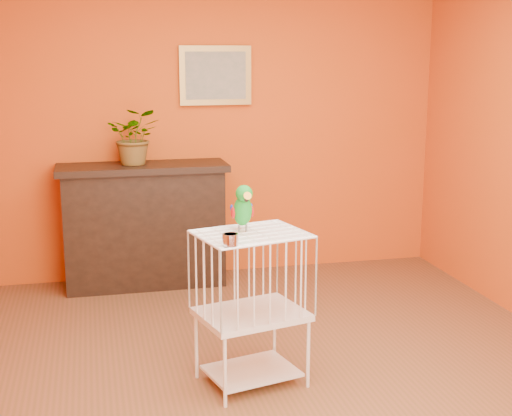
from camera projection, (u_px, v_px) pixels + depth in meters
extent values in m
plane|color=brown|center=(282.00, 378.00, 4.34)|extent=(4.50, 4.50, 0.00)
plane|color=#C84912|center=(215.00, 128.00, 6.20)|extent=(4.00, 0.00, 4.00)
plane|color=#C84912|center=(506.00, 294.00, 1.92)|extent=(4.00, 0.00, 4.00)
cube|color=black|center=(144.00, 228.00, 6.00)|extent=(1.31, 0.44, 0.98)
cube|color=black|center=(142.00, 168.00, 5.89)|extent=(1.40, 0.50, 0.05)
cube|color=black|center=(146.00, 234.00, 5.81)|extent=(0.92, 0.02, 0.49)
cube|color=maroon|center=(112.00, 245.00, 5.91)|extent=(0.05, 0.20, 0.31)
cube|color=#2A4321|center=(123.00, 244.00, 5.93)|extent=(0.05, 0.20, 0.31)
cube|color=maroon|center=(135.00, 243.00, 5.95)|extent=(0.05, 0.20, 0.31)
cube|color=#2A4321|center=(148.00, 242.00, 5.97)|extent=(0.05, 0.20, 0.31)
cube|color=maroon|center=(161.00, 242.00, 6.00)|extent=(0.05, 0.20, 0.31)
imported|color=#26722D|center=(135.00, 143.00, 5.82)|extent=(0.49, 0.52, 0.36)
cube|color=#A6823B|center=(215.00, 75.00, 6.08)|extent=(0.62, 0.03, 0.50)
cube|color=gray|center=(216.00, 76.00, 6.06)|extent=(0.52, 0.01, 0.40)
cube|color=white|center=(251.00, 371.00, 4.27)|extent=(0.59, 0.50, 0.02)
cube|color=white|center=(251.00, 314.00, 4.19)|extent=(0.69, 0.59, 0.04)
cube|color=white|center=(251.00, 234.00, 4.09)|extent=(0.69, 0.59, 0.01)
cylinder|color=white|center=(225.00, 373.00, 3.94)|extent=(0.02, 0.02, 0.41)
cylinder|color=white|center=(308.00, 354.00, 4.18)|extent=(0.02, 0.02, 0.41)
cylinder|color=white|center=(196.00, 346.00, 4.30)|extent=(0.02, 0.02, 0.41)
cylinder|color=white|center=(274.00, 330.00, 4.54)|extent=(0.02, 0.02, 0.41)
cylinder|color=silver|center=(230.00, 239.00, 3.81)|extent=(0.09, 0.09, 0.06)
cylinder|color=#59544C|center=(239.00, 229.00, 4.12)|extent=(0.01, 0.01, 0.04)
cylinder|color=#59544C|center=(246.00, 228.00, 4.13)|extent=(0.01, 0.01, 0.04)
ellipsoid|color=#12942C|center=(243.00, 211.00, 4.10)|extent=(0.12, 0.16, 0.20)
ellipsoid|color=#12942C|center=(244.00, 194.00, 4.05)|extent=(0.10, 0.11, 0.10)
cone|color=orange|center=(246.00, 197.00, 4.01)|extent=(0.05, 0.07, 0.06)
cone|color=black|center=(246.00, 200.00, 4.02)|extent=(0.03, 0.03, 0.03)
sphere|color=black|center=(239.00, 193.00, 4.02)|extent=(0.01, 0.01, 0.01)
sphere|color=black|center=(251.00, 192.00, 4.04)|extent=(0.01, 0.01, 0.01)
ellipsoid|color=#A50C0C|center=(233.00, 213.00, 4.10)|extent=(0.03, 0.06, 0.07)
ellipsoid|color=navy|center=(251.00, 211.00, 4.13)|extent=(0.03, 0.06, 0.07)
cone|color=#12942C|center=(240.00, 220.00, 4.18)|extent=(0.07, 0.14, 0.11)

